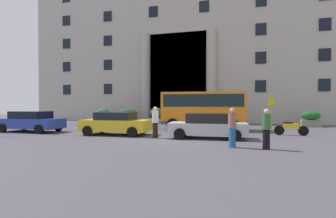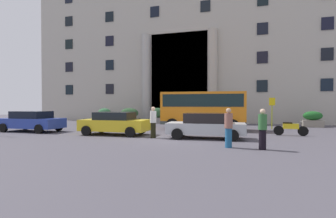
{
  "view_description": "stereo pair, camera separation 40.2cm",
  "coord_description": "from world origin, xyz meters",
  "views": [
    {
      "loc": [
        3.64,
        -14.0,
        1.92
      ],
      "look_at": [
        -1.99,
        6.09,
        1.56
      ],
      "focal_mm": 27.47,
      "sensor_mm": 36.0,
      "label": 1
    },
    {
      "loc": [
        4.03,
        -13.89,
        1.92
      ],
      "look_at": [
        -1.99,
        6.09,
        1.56
      ],
      "focal_mm": 27.47,
      "sensor_mm": 36.0,
      "label": 2
    }
  ],
  "objects": [
    {
      "name": "ground_plane",
      "position": [
        0.0,
        0.0,
        -0.06
      ],
      "size": [
        80.0,
        64.0,
        0.12
      ],
      "primitive_type": "cube",
      "color": "#4B4750"
    },
    {
      "name": "pedestrian_child_trailing",
      "position": [
        4.74,
        -2.31,
        0.88
      ],
      "size": [
        0.36,
        0.36,
        1.74
      ],
      "rotation": [
        0.0,
        0.0,
        0.2
      ],
      "color": "black",
      "rests_on": "ground_plane"
    },
    {
      "name": "pedestrian_woman_dark_dress",
      "position": [
        -1.02,
        -0.09,
        0.91
      ],
      "size": [
        0.36,
        0.36,
        1.79
      ],
      "rotation": [
        0.0,
        0.0,
        5.09
      ],
      "color": "black",
      "rests_on": "ground_plane"
    },
    {
      "name": "motorcycle_far_end",
      "position": [
        -7.43,
        3.1,
        0.45
      ],
      "size": [
        1.91,
        0.55,
        0.89
      ],
      "rotation": [
        0.0,
        0.0,
        0.07
      ],
      "color": "black",
      "rests_on": "ground_plane"
    },
    {
      "name": "white_taxi_kerbside",
      "position": [
        -3.89,
        0.69,
        0.74
      ],
      "size": [
        4.32,
        2.2,
        1.44
      ],
      "rotation": [
        0.0,
        0.0,
        0.04
      ],
      "color": "gold",
      "rests_on": "ground_plane"
    },
    {
      "name": "hedge_planter_east",
      "position": [
        -4.52,
        10.81,
        0.76
      ],
      "size": [
        1.53,
        0.79,
        1.58
      ],
      "color": "slate",
      "rests_on": "ground_plane"
    },
    {
      "name": "parked_compact_extra",
      "position": [
        -10.47,
        0.72,
        0.74
      ],
      "size": [
        4.44,
        2.1,
        1.45
      ],
      "rotation": [
        0.0,
        0.0,
        0.01
      ],
      "color": "#273D9C",
      "rests_on": "ground_plane"
    },
    {
      "name": "office_building_facade",
      "position": [
        -0.01,
        17.47,
        8.5
      ],
      "size": [
        42.03,
        9.76,
        17.01
      ],
      "color": "#AEA99C",
      "rests_on": "ground_plane"
    },
    {
      "name": "pedestrian_woman_with_bag",
      "position": [
        3.32,
        -2.19,
        0.89
      ],
      "size": [
        0.36,
        0.36,
        1.76
      ],
      "rotation": [
        0.0,
        0.0,
        4.49
      ],
      "color": "#1E5685",
      "rests_on": "ground_plane"
    },
    {
      "name": "hedge_planter_far_east",
      "position": [
        1.95,
        10.66,
        0.79
      ],
      "size": [
        1.8,
        0.94,
        1.64
      ],
      "color": "#676C59",
      "rests_on": "ground_plane"
    },
    {
      "name": "motorcycle_near_kerb",
      "position": [
        6.68,
        3.41,
        0.46
      ],
      "size": [
        1.98,
        0.55,
        0.89
      ],
      "rotation": [
        0.0,
        0.0,
        0.0
      ],
      "color": "black",
      "rests_on": "ground_plane"
    },
    {
      "name": "hedge_planter_entrance_right",
      "position": [
        -7.53,
        10.5,
        0.75
      ],
      "size": [
        2.08,
        0.98,
        1.55
      ],
      "color": "slate",
      "rests_on": "ground_plane"
    },
    {
      "name": "hedge_planter_entrance_left",
      "position": [
        9.51,
        10.46,
        0.65
      ],
      "size": [
        1.58,
        0.8,
        1.36
      ],
      "color": "gray",
      "rests_on": "ground_plane"
    },
    {
      "name": "hedge_planter_west",
      "position": [
        -10.61,
        10.77,
        0.73
      ],
      "size": [
        1.55,
        0.94,
        1.52
      ],
      "color": "gray",
      "rests_on": "ground_plane"
    },
    {
      "name": "orange_minibus",
      "position": [
        1.0,
        5.5,
        1.69
      ],
      "size": [
        6.26,
        2.92,
        2.85
      ],
      "rotation": [
        0.0,
        0.0,
        0.05
      ],
      "color": "orange",
      "rests_on": "ground_plane"
    },
    {
      "name": "bus_stop_sign",
      "position": [
        6.03,
        7.62,
        1.53
      ],
      "size": [
        0.44,
        0.08,
        2.45
      ],
      "color": "#92A01C",
      "rests_on": "ground_plane"
    },
    {
      "name": "parked_coupe_end",
      "position": [
        1.89,
        0.6,
        0.73
      ],
      "size": [
        4.44,
        2.16,
        1.43
      ],
      "rotation": [
        0.0,
        0.0,
        0.06
      ],
      "color": "#B2B6BA",
      "rests_on": "ground_plane"
    }
  ]
}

